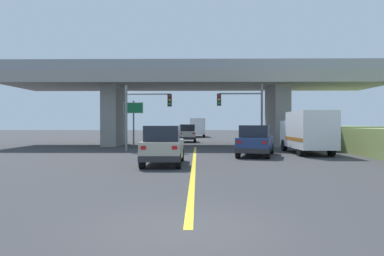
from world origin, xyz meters
TOP-DOWN VIEW (x-y plane):
  - ground at (0.00, 27.77)m, footprint 160.00×160.00m
  - overpass_bridge at (0.00, 27.77)m, footprint 35.27×8.53m
  - lane_divider_stripe at (0.00, 12.50)m, footprint 0.20×24.99m
  - suv_lead at (-1.57, 11.27)m, footprint 1.96×4.50m
  - suv_crossing at (3.99, 16.29)m, footprint 3.20×5.19m
  - box_truck at (7.88, 18.08)m, footprint 2.33×6.47m
  - sedan_oncoming at (-0.93, 34.03)m, footprint 1.94×4.25m
  - traffic_signal_nearside at (4.00, 21.19)m, footprint 3.63×0.36m
  - traffic_signal_farside at (-4.00, 20.25)m, footprint 3.58×0.36m
  - highway_sign at (-5.54, 24.89)m, footprint 1.75×0.17m
  - semi_truck_distant at (0.21, 49.76)m, footprint 2.33×6.78m

SIDE VIEW (x-z plane):
  - ground at x=0.00m, z-range 0.00..0.00m
  - lane_divider_stripe at x=0.00m, z-range 0.00..0.01m
  - sedan_oncoming at x=-0.93m, z-range 0.00..2.02m
  - suv_lead at x=-1.57m, z-range 0.00..2.02m
  - suv_crossing at x=3.99m, z-range 0.01..2.03m
  - semi_truck_distant at x=0.21m, z-range 0.09..3.02m
  - box_truck at x=7.88m, z-range 0.08..3.05m
  - highway_sign at x=-5.54m, z-range 1.00..5.18m
  - traffic_signal_farside at x=-4.00m, z-range 0.71..5.77m
  - traffic_signal_nearside at x=4.00m, z-range 0.71..5.92m
  - overpass_bridge at x=0.00m, z-range 1.75..9.42m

